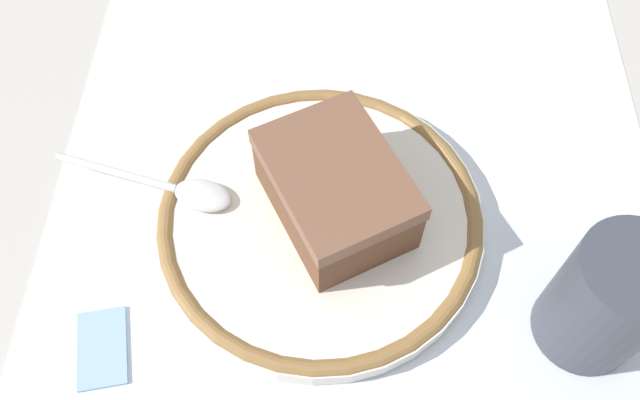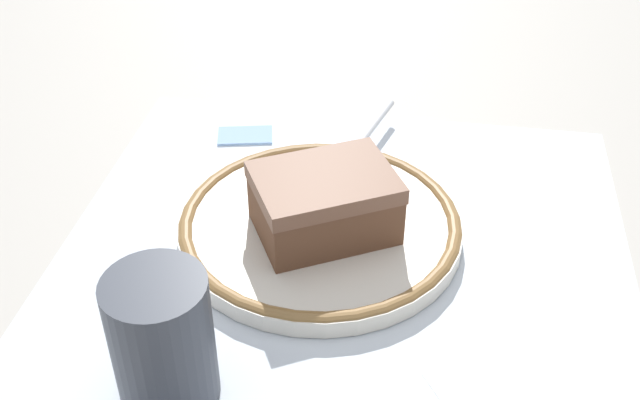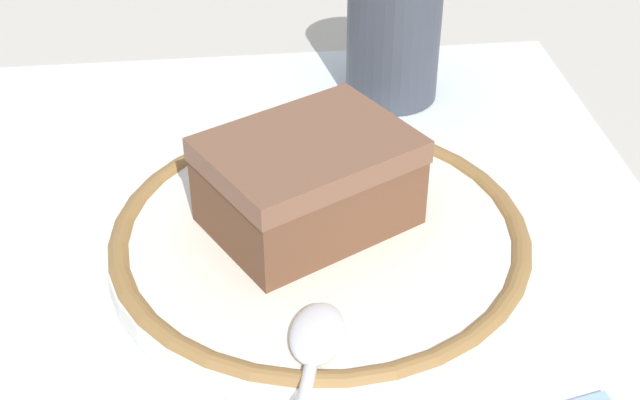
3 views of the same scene
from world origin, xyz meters
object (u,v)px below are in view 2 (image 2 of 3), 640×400
Objects in this scene: plate at (320,226)px; sugar_packet at (245,133)px; cake_slice at (324,203)px; cup at (164,347)px; spoon at (354,151)px.

sugar_packet is at bearing -145.06° from plate.
sugar_packet is (-0.13, -0.09, -0.01)m from plate.
plate is 0.03m from cake_slice.
cup is (0.17, -0.07, 0.03)m from plate.
sugar_packet is at bearing -175.26° from cup.
plate is at bearing 158.04° from cup.
spoon is at bearing 71.35° from sugar_packet.
sugar_packet is at bearing -108.65° from spoon.
cake_slice is at bearing 34.40° from sugar_packet.
cake_slice is 0.96× the size of spoon.
cup is (0.26, -0.08, 0.02)m from spoon.
cup reaches higher than cake_slice.
cup is 0.30m from sugar_packet.
plate is at bearing -153.51° from cake_slice.
cake_slice reaches higher than plate.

